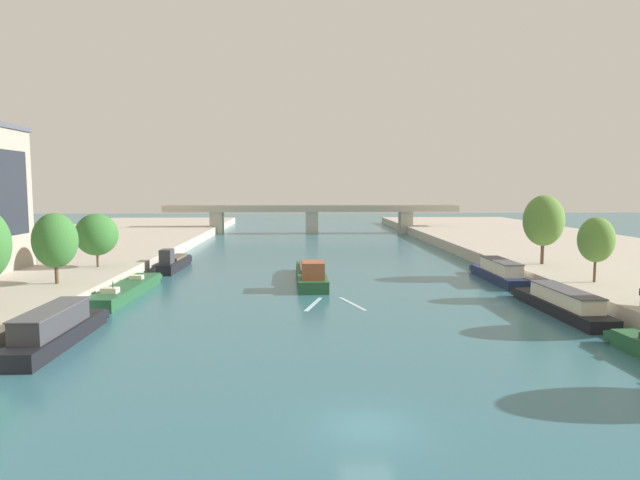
{
  "coord_description": "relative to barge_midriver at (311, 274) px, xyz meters",
  "views": [
    {
      "loc": [
        -3.06,
        -24.02,
        10.88
      ],
      "look_at": [
        0.0,
        54.83,
        3.19
      ],
      "focal_mm": 31.04,
      "sensor_mm": 36.0,
      "label": 1
    }
  ],
  "objects": [
    {
      "name": "ground_plane",
      "position": [
        1.69,
        -38.09,
        -0.94
      ],
      "size": [
        400.0,
        400.0,
        0.0
      ],
      "primitive_type": "plane",
      "color": "#336675"
    },
    {
      "name": "quay_left",
      "position": [
        -38.13,
        16.91,
        -0.1
      ],
      "size": [
        36.0,
        170.0,
        1.67
      ],
      "primitive_type": "cube",
      "color": "#B7AD9E",
      "rests_on": "ground"
    },
    {
      "name": "quay_right",
      "position": [
        41.51,
        16.91,
        -0.1
      ],
      "size": [
        36.0,
        170.0,
        1.67
      ],
      "primitive_type": "cube",
      "color": "#B7AD9E",
      "rests_on": "ground"
    },
    {
      "name": "barge_midriver",
      "position": [
        0.0,
        0.0,
        0.0
      ],
      "size": [
        3.47,
        17.11,
        3.04
      ],
      "color": "#235633",
      "rests_on": "ground"
    },
    {
      "name": "wake_behind_barge",
      "position": [
        1.76,
        -11.83,
        -0.92
      ],
      "size": [
        5.6,
        5.94,
        0.03
      ],
      "color": "#A5D1DB",
      "rests_on": "ground"
    },
    {
      "name": "moored_boat_left_second",
      "position": [
        -18.05,
        -24.33,
        0.19
      ],
      "size": [
        2.63,
        13.23,
        2.71
      ],
      "color": "black",
      "rests_on": "ground"
    },
    {
      "name": "moored_boat_left_upstream",
      "position": [
        -18.52,
        -7.1,
        -0.33
      ],
      "size": [
        3.13,
        16.26,
        2.26
      ],
      "color": "#235633",
      "rests_on": "ground"
    },
    {
      "name": "moored_boat_left_downstream",
      "position": [
        -17.61,
        9.89,
        0.02
      ],
      "size": [
        2.25,
        11.8,
        3.09
      ],
      "color": "black",
      "rests_on": "ground"
    },
    {
      "name": "moored_boat_right_end",
      "position": [
        21.05,
        -16.53,
        0.01
      ],
      "size": [
        2.81,
        14.76,
        2.27
      ],
      "color": "black",
      "rests_on": "ground"
    },
    {
      "name": "moored_boat_right_near",
      "position": [
        21.58,
        -0.27,
        0.12
      ],
      "size": [
        2.61,
        13.45,
        2.54
      ],
      "color": "#1E284C",
      "rests_on": "ground"
    },
    {
      "name": "tree_left_by_lamp",
      "position": [
        -24.33,
        -9.39,
        4.84
      ],
      "size": [
        4.1,
        4.1,
        6.71
      ],
      "color": "brown",
      "rests_on": "quay_left"
    },
    {
      "name": "tree_left_midway",
      "position": [
        -24.39,
        1.52,
        4.45
      ],
      "size": [
        4.75,
        4.75,
        6.11
      ],
      "color": "brown",
      "rests_on": "quay_left"
    },
    {
      "name": "tree_right_distant",
      "position": [
        27.09,
        -10.6,
        4.84
      ],
      "size": [
        3.38,
        3.38,
        6.28
      ],
      "color": "brown",
      "rests_on": "quay_right"
    },
    {
      "name": "tree_right_past_mid",
      "position": [
        27.52,
        1.86,
        5.89
      ],
      "size": [
        4.69,
        4.69,
        8.17
      ],
      "color": "brown",
      "rests_on": "quay_right"
    },
    {
      "name": "bridge_far",
      "position": [
        1.69,
        65.27,
        3.28
      ],
      "size": [
        67.64,
        4.4,
        6.49
      ],
      "color": "#ADA899",
      "rests_on": "ground"
    }
  ]
}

